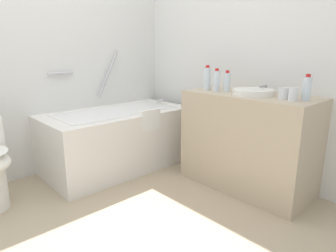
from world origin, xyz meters
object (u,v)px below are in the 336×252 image
Objects in this scene: sink_faucet at (265,89)px; water_bottle_1 at (217,81)px; water_bottle_0 at (227,82)px; sink_basin at (253,92)px; water_bottle_3 at (207,78)px; water_bottle_2 at (307,88)px; bathtub at (119,137)px; drinking_glass_0 at (293,94)px; drinking_glass_1 at (284,93)px.

sink_faucet is 0.42m from water_bottle_1.
sink_basin is at bearing -91.66° from water_bottle_0.
sink_basin is at bearing -87.13° from water_bottle_3.
sink_faucet is 0.52m from water_bottle_3.
water_bottle_3 reaches higher than water_bottle_2.
bathtub reaches higher than sink_basin.
water_bottle_0 is at bearing -53.12° from water_bottle_1.
drinking_glass_0 is at bearing -91.35° from water_bottle_3.
sink_basin is 3.37× the size of drinking_glass_0.
water_bottle_2 is at bearing -87.03° from water_bottle_0.
sink_basin is 1.64× the size of water_bottle_1.
water_bottle_1 is 0.13m from water_bottle_3.
bathtub is 7.69× the size of water_bottle_2.
water_bottle_3 is (-0.03, 0.20, 0.02)m from water_bottle_0.
water_bottle_1 is 1.06× the size of water_bottle_2.
water_bottle_3 reaches higher than water_bottle_0.
drinking_glass_0 is (0.00, -0.69, -0.04)m from water_bottle_1.
sink_faucet is (0.19, 0.00, 0.01)m from sink_basin.
bathtub is at bearing 107.38° from drinking_glass_0.
bathtub is at bearing 119.73° from water_bottle_0.
water_bottle_2 is at bearing -85.68° from water_bottle_3.
bathtub is 14.95× the size of drinking_glass_0.
water_bottle_2 is 1.94× the size of drinking_glass_0.
water_bottle_0 is 0.20m from water_bottle_3.
water_bottle_3 reaches higher than drinking_glass_1.
water_bottle_3 is at bearing 114.94° from sink_faucet.
water_bottle_2 reaches higher than sink_basin.
water_bottle_1 reaches higher than water_bottle_2.
water_bottle_0 is 0.68m from water_bottle_2.
water_bottle_1 reaches higher than drinking_glass_0.
drinking_glass_1 is at bearing -88.45° from water_bottle_3.
bathtub is 1.24m from water_bottle_0.
water_bottle_1 is at bearing 90.39° from drinking_glass_0.
water_bottle_0 is at bearing -81.18° from water_bottle_3.
sink_faucet is 1.53× the size of drinking_glass_0.
drinking_glass_1 is (-0.00, -0.26, 0.02)m from sink_basin.
drinking_glass_1 is (0.04, 0.09, -0.01)m from drinking_glass_0.
drinking_glass_0 is (-0.05, -0.62, -0.04)m from water_bottle_0.
water_bottle_2 is at bearing -33.72° from drinking_glass_0.
water_bottle_0 is 0.09m from water_bottle_1.
water_bottle_1 is at bearing 125.37° from sink_faucet.
bathtub is 1.82m from water_bottle_2.
sink_faucet is at bearing 55.92° from drinking_glass_0.
drinking_glass_0 is (-0.24, -0.35, 0.02)m from sink_faucet.
bathtub reaches higher than water_bottle_0.
water_bottle_2 is (0.03, -0.67, 0.00)m from water_bottle_0.
bathtub reaches higher than sink_faucet.
water_bottle_2 is 0.11m from drinking_glass_0.
sink_faucet reaches higher than sink_basin.
sink_basin is 1.74× the size of water_bottle_2.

